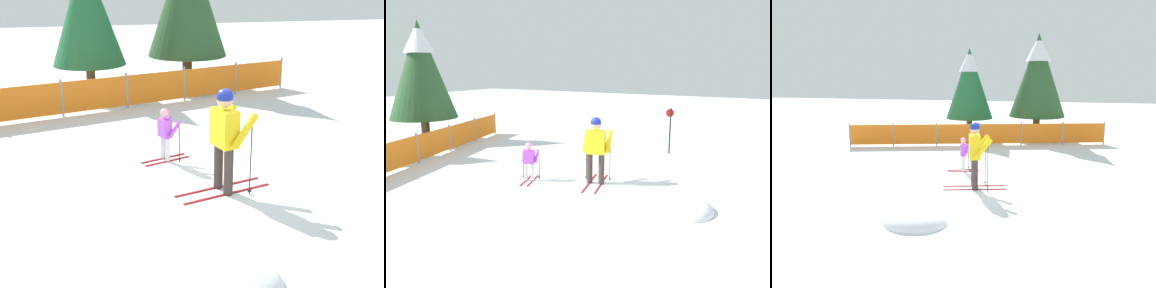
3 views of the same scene
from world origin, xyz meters
TOP-DOWN VIEW (x-y plane):
  - ground_plane at (0.00, 0.00)m, footprint 60.00×60.00m
  - skier_adult at (0.26, -0.21)m, footprint 1.70×0.84m
  - skier_child at (-0.41, 1.44)m, footprint 1.00×0.58m
  - safety_fence at (-0.66, 5.62)m, footprint 10.34×2.82m
  - conifer_near at (1.62, 8.05)m, footprint 2.55×2.55m
  - trail_marker at (4.60, -0.91)m, footprint 0.13×0.26m
  - snow_mound at (-0.52, -2.76)m, footprint 1.35×1.15m

SIDE VIEW (x-z plane):
  - ground_plane at x=0.00m, z-range 0.00..0.00m
  - snow_mound at x=-0.52m, z-range -0.27..0.27m
  - safety_fence at x=-0.66m, z-range 0.00..0.98m
  - skier_child at x=-0.41m, z-range 0.08..1.13m
  - trail_marker at x=4.60m, z-range 0.18..1.77m
  - skier_adult at x=0.26m, z-range 0.17..1.92m
  - conifer_near at x=1.62m, z-range 0.56..5.30m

